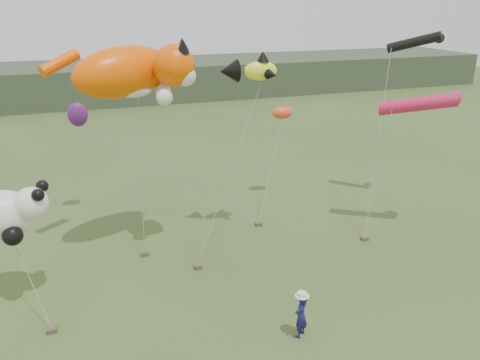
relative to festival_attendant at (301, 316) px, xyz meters
name	(u,v)px	position (x,y,z in m)	size (l,w,h in m)	color
ground	(306,324)	(0.48, 0.50, -0.83)	(120.00, 120.00, 0.00)	#385123
headland	(112,82)	(-2.64, 45.18, 1.09)	(90.00, 13.00, 4.00)	#2D3D28
festival_attendant	(301,316)	(0.00, 0.00, 0.00)	(0.61, 0.40, 1.66)	#191551
sandbag_anchors	(214,258)	(-1.42, 5.85, -0.75)	(14.48, 5.68, 0.17)	brown
cat_kite	(135,72)	(-3.97, 8.34, 7.27)	(6.22, 3.92, 2.65)	#FF5800
fish_kite	(249,70)	(0.97, 8.08, 7.14)	(2.60, 1.78, 1.37)	#FEFF2A
tube_kites	(422,82)	(9.58, 7.02, 6.33)	(5.19, 5.74, 3.74)	black
panda_kite	(3,214)	(-9.46, 5.72, 2.72)	(3.29, 2.13, 2.05)	white
misc_kites	(166,114)	(-2.06, 12.53, 4.42)	(11.94, 1.97, 1.40)	#F24921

